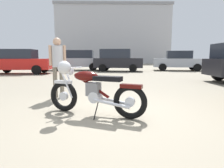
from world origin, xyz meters
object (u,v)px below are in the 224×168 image
at_px(blue_hatchback_right, 118,60).
at_px(dark_sedan_left, 75,59).
at_px(vintage_motorcycle, 91,90).
at_px(pale_sedan_back, 178,61).
at_px(bystander, 58,61).
at_px(silver_sedan_mid, 20,62).

bearing_deg(blue_hatchback_right, dark_sedan_left, 167.85).
xyz_separation_m(vintage_motorcycle, dark_sedan_left, (-3.86, 13.18, 0.45)).
bearing_deg(pale_sedan_back, bystander, 68.19).
distance_m(vintage_motorcycle, dark_sedan_left, 13.74).
bearing_deg(bystander, dark_sedan_left, 171.62).
height_order(pale_sedan_back, blue_hatchback_right, blue_hatchback_right).
height_order(silver_sedan_mid, dark_sedan_left, dark_sedan_left).
bearing_deg(dark_sedan_left, vintage_motorcycle, -79.03).
xyz_separation_m(bystander, pale_sedan_back, (6.37, 11.66, -0.18)).
xyz_separation_m(vintage_motorcycle, blue_hatchback_right, (-0.03, 12.07, 0.43)).
height_order(bystander, dark_sedan_left, dark_sedan_left).
distance_m(vintage_motorcycle, silver_sedan_mid, 11.29).
height_order(vintage_motorcycle, bystander, bystander).
distance_m(bystander, pale_sedan_back, 13.29).
relative_size(vintage_motorcycle, blue_hatchback_right, 0.50).
distance_m(vintage_motorcycle, bystander, 2.07).
distance_m(vintage_motorcycle, pale_sedan_back, 14.21).
xyz_separation_m(pale_sedan_back, blue_hatchback_right, (-5.18, -1.17, 0.08)).
xyz_separation_m(silver_sedan_mid, dark_sedan_left, (2.79, 4.06, 0.10)).
xyz_separation_m(silver_sedan_mid, blue_hatchback_right, (6.62, 2.95, 0.08)).
distance_m(bystander, blue_hatchback_right, 10.56).
bearing_deg(silver_sedan_mid, dark_sedan_left, 47.83).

